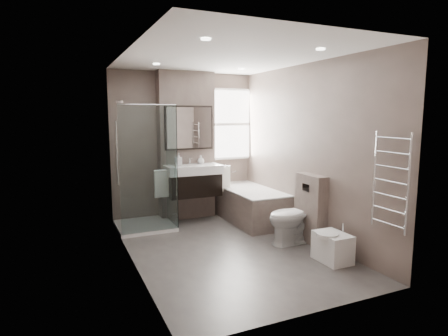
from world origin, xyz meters
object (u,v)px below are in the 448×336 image
vanity (193,180)px  bidet (332,247)px  toilet (294,216)px  bathtub (250,203)px

vanity → bidet: 2.66m
toilet → bidet: toilet is taller
vanity → bathtub: size_ratio=0.59×
bidet → bathtub: bearing=92.5°
bidet → toilet: bearing=93.3°
vanity → bathtub: vanity is taller
vanity → toilet: size_ratio=1.19×
bathtub → bidet: bearing=-87.5°
bathtub → vanity: bearing=160.6°
vanity → bidet: (1.01, -2.39, -0.55)m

